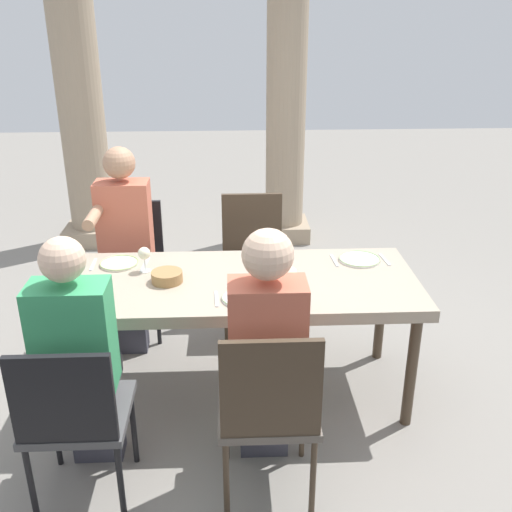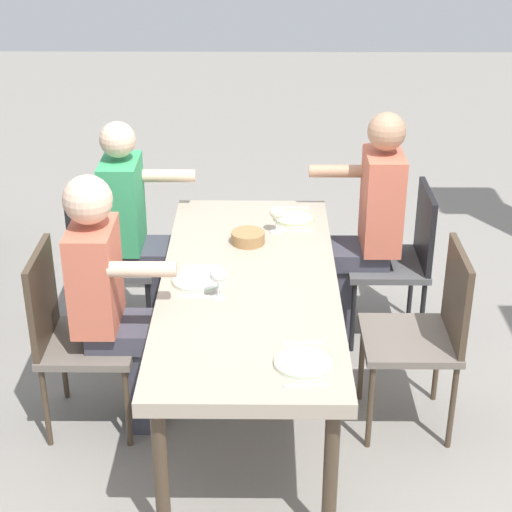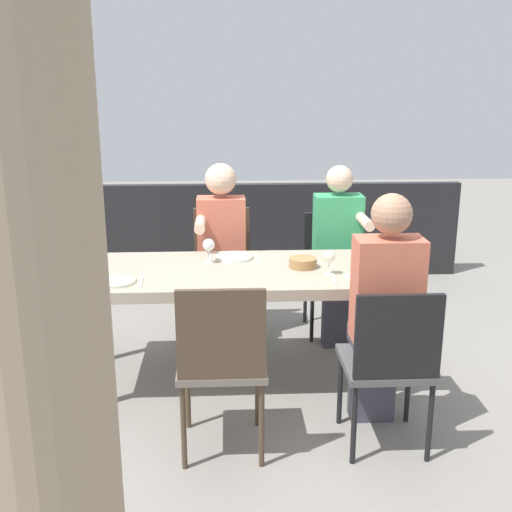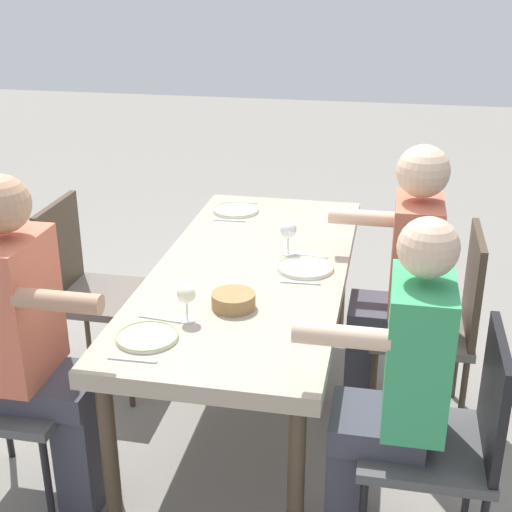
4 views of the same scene
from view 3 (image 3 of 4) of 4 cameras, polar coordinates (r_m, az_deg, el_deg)
ground_plane at (r=4.11m, az=-1.66°, el=-11.06°), size 16.00×16.00×0.00m
dining_table at (r=3.85m, az=-1.74°, el=-2.09°), size 1.94×0.83×0.74m
chair_west_north at (r=3.23m, az=12.06°, el=-9.07°), size 0.44×0.44×0.89m
chair_west_south at (r=4.76m, az=7.02°, el=-0.69°), size 0.44×0.44×0.88m
chair_mid_north at (r=3.12m, az=-3.13°, el=-9.17°), size 0.44×0.44×0.93m
chair_mid_south at (r=4.69m, az=-3.11°, el=-0.68°), size 0.44×0.44×0.92m
diner_woman_green at (r=4.45m, az=-3.18°, el=0.74°), size 0.35×0.50×1.29m
diner_man_white at (r=4.53m, az=7.55°, el=0.58°), size 0.35×0.49×1.27m
diner_guest_third at (r=3.33m, az=11.47°, el=-4.70°), size 0.35×0.49×1.32m
stone_column_centre at (r=1.30m, az=-20.87°, el=-8.65°), size 0.47×0.47×2.74m
patio_railing at (r=5.99m, az=-2.18°, el=2.28°), size 4.34×0.10×0.90m
plate_0 at (r=3.68m, az=9.38°, el=-1.94°), size 0.22×0.22×0.02m
wine_glass_0 at (r=3.72m, az=6.66°, el=-0.12°), size 0.07×0.07×0.15m
fork_0 at (r=3.72m, az=11.63°, el=-1.97°), size 0.02×0.17×0.01m
spoon_0 at (r=3.66m, az=7.07°, el=-2.07°), size 0.03×0.17×0.01m
plate_1 at (r=4.05m, az=-2.03°, el=-0.09°), size 0.25×0.25×0.02m
wine_glass_1 at (r=3.93m, az=-4.32°, el=0.95°), size 0.08×0.08×0.16m
fork_1 at (r=4.06m, az=0.09°, el=-0.14°), size 0.02×0.17×0.01m
spoon_1 at (r=4.05m, az=-4.15°, el=-0.20°), size 0.03×0.17×0.01m
plate_2 at (r=3.66m, az=-12.71°, el=-2.23°), size 0.24×0.24×0.02m
fork_2 at (r=3.64m, az=-10.38°, el=-2.30°), size 0.03×0.17×0.01m
spoon_2 at (r=3.69m, az=-15.00°, el=-2.33°), size 0.03×0.17×0.01m
bread_basket at (r=3.86m, az=4.28°, el=-0.61°), size 0.17×0.17×0.06m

